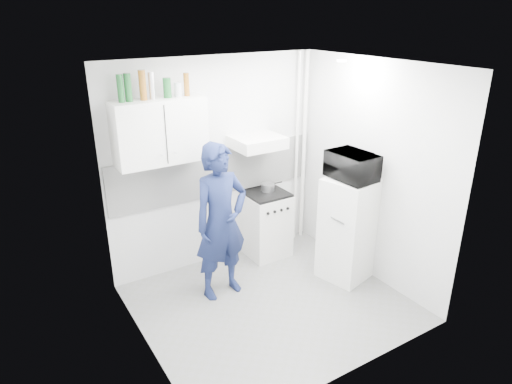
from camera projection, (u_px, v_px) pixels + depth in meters
floor at (271, 303)px, 5.13m from camera, size 2.80×2.80×0.00m
ceiling at (274, 65)px, 4.16m from camera, size 2.80×2.80×0.00m
wall_back at (216, 164)px, 5.63m from camera, size 2.80×0.00×2.80m
wall_left at (138, 229)px, 3.96m from camera, size 0.00×2.60×2.60m
wall_right at (372, 173)px, 5.33m from camera, size 0.00×2.60×2.60m
person at (221, 222)px, 5.02m from camera, size 0.69×0.49×1.80m
stove at (266, 224)px, 6.05m from camera, size 0.53×0.53×0.85m
fridge at (347, 229)px, 5.44m from camera, size 0.64×0.64×1.27m
stove_top at (266, 193)px, 5.88m from camera, size 0.51×0.51×0.03m
saucepan at (268, 187)px, 5.91m from camera, size 0.17×0.17×0.10m
microwave at (352, 166)px, 5.15m from camera, size 0.58×0.41×0.31m
bottle_a at (120, 88)px, 4.56m from camera, size 0.07×0.07×0.28m
bottle_b at (128, 88)px, 4.59m from camera, size 0.07×0.07×0.28m
bottle_c at (143, 85)px, 4.67m from camera, size 0.07×0.07×0.31m
bottle_d at (152, 86)px, 4.72m from camera, size 0.06×0.06×0.28m
canister_a at (167, 88)px, 4.81m from camera, size 0.08×0.08×0.21m
canister_b at (178, 90)px, 4.88m from camera, size 0.08×0.08×0.15m
bottle_e at (186, 84)px, 4.91m from camera, size 0.06×0.06×0.24m
upper_cabinet at (160, 131)px, 4.92m from camera, size 1.00×0.35×0.70m
range_hood at (258, 142)px, 5.56m from camera, size 0.60×0.50×0.14m
backsplash at (217, 172)px, 5.66m from camera, size 2.74×0.03×0.60m
pipe_a at (304, 150)px, 6.21m from camera, size 0.05×0.05×2.60m
pipe_b at (297, 151)px, 6.15m from camera, size 0.04×0.04×2.60m
ceiling_spot_fixture at (342, 61)px, 4.82m from camera, size 0.10×0.10×0.02m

